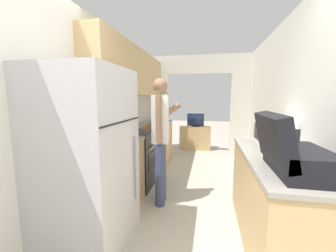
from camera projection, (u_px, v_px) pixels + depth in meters
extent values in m
cube|color=silver|center=(95.00, 113.00, 2.80)|extent=(0.06, 6.60, 2.50)
cube|color=tan|center=(134.00, 73.00, 3.70)|extent=(0.32, 2.90, 0.79)
cube|color=silver|center=(299.00, 116.00, 2.31)|extent=(0.06, 6.60, 2.50)
cube|color=silver|center=(156.00, 114.00, 5.46)|extent=(0.65, 0.06, 2.05)
cube|color=silver|center=(244.00, 115.00, 5.02)|extent=(0.65, 0.06, 2.05)
cube|color=silver|center=(199.00, 64.00, 5.07)|extent=(2.87, 0.06, 0.45)
cube|color=tan|center=(116.00, 174.00, 2.76)|extent=(0.60, 0.63, 0.87)
cube|color=gray|center=(115.00, 141.00, 2.70)|extent=(0.62, 0.64, 0.03)
cube|color=tan|center=(153.00, 144.00, 4.53)|extent=(0.60, 1.54, 0.87)
cube|color=gray|center=(153.00, 124.00, 4.48)|extent=(0.62, 1.55, 0.03)
cube|color=tan|center=(275.00, 201.00, 2.04)|extent=(0.60, 1.70, 0.87)
cube|color=gray|center=(278.00, 157.00, 1.98)|extent=(0.62, 1.72, 0.03)
cube|color=#B7B7BC|center=(87.00, 160.00, 1.96)|extent=(0.74, 0.83, 1.73)
cube|color=black|center=(123.00, 122.00, 1.84)|extent=(0.01, 0.80, 0.01)
cylinder|color=#99999E|center=(136.00, 168.00, 2.16)|extent=(0.02, 0.02, 0.69)
cube|color=black|center=(135.00, 158.00, 3.42)|extent=(0.62, 0.74, 0.91)
cube|color=black|center=(153.00, 160.00, 3.36)|extent=(0.01, 0.50, 0.27)
cylinder|color=#B7B7BC|center=(154.00, 146.00, 3.33)|extent=(0.02, 0.59, 0.02)
cube|color=black|center=(118.00, 127.00, 3.41)|extent=(0.04, 0.74, 0.14)
cylinder|color=#232328|center=(138.00, 134.00, 3.18)|extent=(0.16, 0.16, 0.01)
cylinder|color=#232328|center=(145.00, 130.00, 3.49)|extent=(0.16, 0.16, 0.01)
cylinder|color=#232328|center=(123.00, 133.00, 3.23)|extent=(0.16, 0.16, 0.01)
cylinder|color=#232328|center=(131.00, 130.00, 3.54)|extent=(0.16, 0.16, 0.01)
cylinder|color=#384266|center=(160.00, 175.00, 2.75)|extent=(0.14, 0.14, 0.85)
cylinder|color=#384266|center=(161.00, 171.00, 2.92)|extent=(0.14, 0.14, 0.85)
cube|color=white|center=(160.00, 119.00, 2.73)|extent=(0.23, 0.23, 0.64)
cylinder|color=#8C664C|center=(159.00, 119.00, 2.59)|extent=(0.09, 0.09, 0.61)
cylinder|color=#8C664C|center=(162.00, 117.00, 2.87)|extent=(0.55, 0.14, 0.41)
sphere|color=#8C664C|center=(160.00, 86.00, 2.67)|extent=(0.20, 0.20, 0.20)
cube|color=black|center=(300.00, 161.00, 1.50)|extent=(0.36, 0.60, 0.18)
cube|color=black|center=(274.00, 138.00, 1.52)|extent=(0.17, 0.60, 0.37)
cube|color=#2D2D33|center=(286.00, 135.00, 1.79)|extent=(0.22, 0.02, 0.10)
cube|color=white|center=(274.00, 133.00, 2.46)|extent=(0.35, 0.47, 0.27)
cube|color=black|center=(259.00, 133.00, 2.45)|extent=(0.01, 0.28, 0.18)
cube|color=#38383D|center=(255.00, 130.00, 2.65)|extent=(0.01, 0.09, 0.19)
cube|color=white|center=(276.00, 152.00, 2.04)|extent=(0.23, 0.28, 0.03)
cube|color=gold|center=(276.00, 149.00, 2.05)|extent=(0.24, 0.28, 0.02)
cube|color=#2D4C99|center=(276.00, 148.00, 2.02)|extent=(0.23, 0.30, 0.02)
cube|color=tan|center=(195.00, 137.00, 5.90)|extent=(0.86, 0.42, 0.65)
cube|color=black|center=(195.00, 126.00, 5.82)|extent=(0.20, 0.16, 0.02)
cube|color=black|center=(196.00, 120.00, 5.79)|extent=(0.46, 0.04, 0.34)
cube|color=navy|center=(195.00, 120.00, 5.77)|extent=(0.42, 0.01, 0.30)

